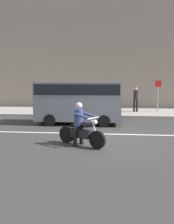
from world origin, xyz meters
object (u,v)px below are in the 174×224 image
object	(u,v)px
street_sign_post	(158,92)
pedestrian_bystander	(136,98)
motorcycle_with_rider_denim_blue	(81,128)
parked_van_slate_gray	(79,100)

from	to	relation	value
street_sign_post	pedestrian_bystander	bearing A→B (deg)	-173.46
motorcycle_with_rider_denim_blue	parked_van_slate_gray	bearing A→B (deg)	98.60
motorcycle_with_rider_denim_blue	pedestrian_bystander	bearing A→B (deg)	72.86
parked_van_slate_gray	pedestrian_bystander	bearing A→B (deg)	52.06
motorcycle_with_rider_denim_blue	parked_van_slate_gray	size ratio (longest dim) A/B	0.40
motorcycle_with_rider_denim_blue	street_sign_post	bearing A→B (deg)	64.80
street_sign_post	pedestrian_bystander	size ratio (longest dim) A/B	1.31
motorcycle_with_rider_denim_blue	pedestrian_bystander	distance (m)	9.52
motorcycle_with_rider_denim_blue	pedestrian_bystander	xyz separation A→B (m)	(2.80, 9.09, 0.49)
parked_van_slate_gray	street_sign_post	world-z (taller)	street_sign_post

